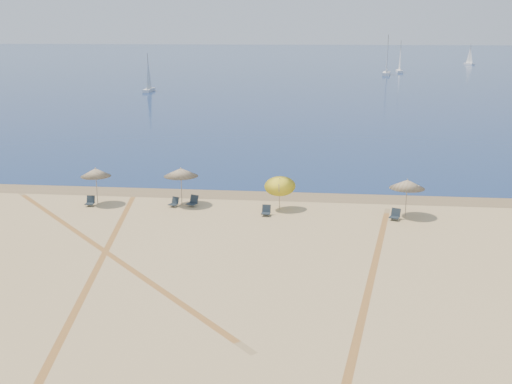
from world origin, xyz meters
TOP-DOWN VIEW (x-y plane):
  - ground at (0.00, 0.00)m, footprint 160.00×160.00m
  - ocean at (0.00, 225.00)m, footprint 500.00×500.00m
  - wet_sand at (0.00, 24.00)m, footprint 500.00×500.00m
  - umbrella_1 at (-11.04, 20.45)m, footprint 2.06×2.06m
  - umbrella_2 at (-5.22, 20.91)m, footprint 2.33×2.33m
  - umbrella_3 at (1.54, 20.42)m, footprint 2.07×2.10m
  - umbrella_4 at (9.70, 19.87)m, footprint 2.25×2.25m
  - chair_1 at (-11.39, 20.02)m, footprint 0.58×0.67m
  - chair_2 at (-5.64, 20.45)m, footprint 0.73×0.78m
  - chair_3 at (-4.39, 20.69)m, footprint 0.84×0.90m
  - chair_4 at (0.76, 19.09)m, footprint 0.60×0.69m
  - chair_5 at (8.96, 19.08)m, footprint 0.80×0.86m
  - sailboat_0 at (-28.68, 95.68)m, footprint 1.25×4.77m
  - sailboat_1 at (20.23, 143.05)m, footprint 2.65×6.89m
  - sailboat_2 at (24.61, 152.69)m, footprint 1.55×5.69m
  - sailboat_3 at (51.72, 192.52)m, footprint 2.75×4.63m
  - tire_tracks at (-2.84, 9.52)m, footprint 50.76×41.96m

SIDE VIEW (x-z plane):
  - ground at x=0.00m, z-range 0.00..0.00m
  - tire_tracks at x=-2.84m, z-range 0.00..0.00m
  - wet_sand at x=0.00m, z-range 0.00..0.00m
  - ocean at x=0.00m, z-range 0.01..0.01m
  - chair_2 at x=-5.64m, z-range -0.04..0.60m
  - chair_1 at x=-11.39m, z-range -0.04..0.63m
  - chair_4 at x=0.76m, z-range -0.04..0.63m
  - chair_5 at x=8.96m, z-range -0.04..0.66m
  - chair_3 at x=-4.39m, z-range -0.04..0.70m
  - umbrella_3 at x=1.54m, z-range 0.57..3.14m
  - sailboat_3 at x=51.72m, z-range -1.33..5.41m
  - umbrella_4 at x=9.70m, z-range 0.90..3.38m
  - sailboat_0 at x=-28.68m, z-range -1.40..5.69m
  - umbrella_1 at x=-11.04m, z-range 0.95..3.53m
  - umbrella_2 at x=-5.22m, z-range 0.98..3.61m
  - sailboat_2 at x=24.61m, z-range -1.67..6.77m
  - sailboat_1 at x=20.23m, z-range -1.98..8.03m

